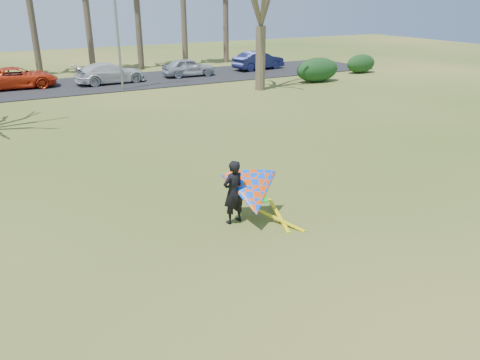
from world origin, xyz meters
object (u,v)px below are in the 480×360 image
streetlight (119,18)px  car_4 (188,67)px  car_5 (258,60)px  car_3 (110,73)px  kite_flyer (250,193)px  car_2 (17,78)px

streetlight → car_4: bearing=27.6°
car_4 → car_5: 6.41m
streetlight → car_3: 4.62m
car_4 → kite_flyer: (-7.74, -23.40, 0.12)m
car_5 → car_2: bearing=81.2°
streetlight → car_4: (5.66, 2.96, -3.73)m
car_4 → kite_flyer: kite_flyer is taller
streetlight → car_2: (-6.08, 3.70, -3.72)m
car_4 → kite_flyer: 24.64m
car_3 → car_2: bearing=75.9°
car_2 → car_5: bearing=-88.7°
car_5 → kite_flyer: kite_flyer is taller
streetlight → car_2: bearing=148.7°
car_2 → car_5: 18.13m
car_4 → car_5: (6.39, 0.52, 0.05)m
car_5 → car_4: bearing=86.6°
streetlight → kite_flyer: bearing=-95.8°
car_4 → kite_flyer: bearing=163.6°
car_3 → car_5: car_5 is taller
car_2 → car_5: size_ratio=1.12×
car_4 → car_3: bearing=93.9°
car_2 → car_4: car_2 is taller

